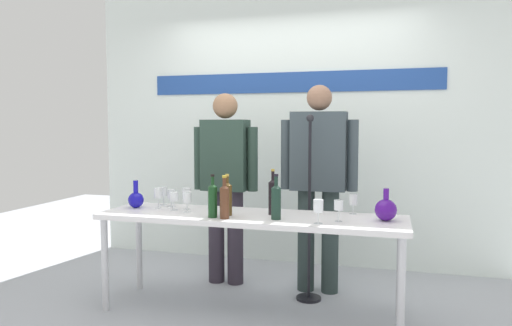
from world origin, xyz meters
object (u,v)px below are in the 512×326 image
decanter_blue_left (136,199)px  wine_glass_right_2 (318,206)px  presenter_left (226,176)px  wine_bottle_3 (213,199)px  wine_glass_left_0 (187,194)px  wine_glass_left_1 (187,198)px  wine_bottle_2 (276,200)px  presenter_right (319,174)px  wine_glass_right_0 (339,206)px  wine_glass_left_5 (171,194)px  microphone_stand (309,239)px  decanter_blue_right (386,209)px  wine_glass_right_1 (353,200)px  wine_glass_left_3 (174,197)px  wine_bottle_1 (273,196)px  wine_glass_left_4 (158,193)px  display_table (250,223)px  wine_bottle_0 (224,200)px  wine_bottle_4 (227,198)px  wine_glass_left_2 (163,192)px

decanter_blue_left → wine_glass_right_2: (1.49, -0.23, 0.05)m
presenter_left → wine_bottle_3: size_ratio=5.42×
wine_glass_left_0 → wine_glass_left_1: (0.05, -0.11, -0.01)m
wine_bottle_2 → presenter_right: bearing=75.6°
wine_glass_right_0 → wine_glass_right_2: size_ratio=0.91×
wine_glass_left_5 → microphone_stand: 1.16m
decanter_blue_right → wine_bottle_3: bearing=-169.9°
wine_glass_right_0 → decanter_blue_left: bearing=175.8°
decanter_blue_left → wine_glass_right_1: bearing=6.7°
wine_glass_left_0 → wine_glass_left_3: size_ratio=1.20×
wine_bottle_1 → wine_bottle_2: size_ratio=1.06×
wine_glass_left_4 → wine_glass_right_0: wine_glass_left_4 is taller
presenter_left → presenter_right: 0.82m
microphone_stand → wine_glass_left_5: bearing=-168.2°
decanter_blue_right → wine_bottle_1: size_ratio=0.67×
wine_glass_right_1 → wine_glass_left_4: bearing=-173.4°
presenter_right → microphone_stand: (-0.04, -0.22, -0.50)m
display_table → wine_bottle_0: wine_bottle_0 is taller
wine_bottle_2 → wine_bottle_4: bearing=172.8°
wine_bottle_1 → wine_bottle_3: (-0.38, -0.22, -0.01)m
decanter_blue_right → wine_glass_right_2: size_ratio=1.38×
wine_glass_left_0 → wine_glass_left_5: (-0.17, 0.09, -0.02)m
wine_glass_left_4 → wine_glass_right_1: 1.51m
wine_glass_left_3 → display_table: bearing=-1.8°
wine_glass_right_1 → wine_glass_right_2: 0.47m
wine_bottle_0 → wine_glass_right_2: wine_bottle_0 is taller
presenter_left → wine_bottle_0: 0.85m
display_table → wine_glass_left_4: bearing=175.3°
wine_glass_left_2 → wine_glass_right_1: (1.53, 0.01, -0.00)m
wine_bottle_2 → microphone_stand: (0.15, 0.51, -0.38)m
decanter_blue_left → wine_bottle_1: wine_bottle_1 is taller
display_table → wine_glass_left_1: 0.52m
decanter_blue_left → wine_glass_right_2: 1.50m
presenter_left → wine_bottle_4: 0.73m
wine_glass_left_5 → wine_bottle_4: bearing=-22.9°
microphone_stand → wine_bottle_2: bearing=-106.3°
wine_glass_right_0 → wine_glass_right_2: wine_glass_right_2 is taller
wine_bottle_0 → wine_bottle_1: bearing=39.9°
wine_bottle_1 → wine_bottle_4: bearing=-158.4°
wine_glass_left_1 → microphone_stand: microphone_stand is taller
presenter_left → presenter_right: (0.82, -0.00, 0.04)m
wine_bottle_0 → decanter_blue_right: bearing=11.8°
presenter_right → wine_bottle_3: size_ratio=5.59×
wine_bottle_2 → wine_glass_left_2: bearing=161.6°
wine_glass_left_1 → wine_glass_right_0: size_ratio=1.05×
wine_bottle_4 → wine_glass_left_0: wine_bottle_4 is taller
presenter_left → decanter_blue_left: bearing=-134.0°
wine_bottle_0 → wine_glass_right_2: bearing=0.1°
display_table → wine_glass_right_0: size_ratio=15.13×
decanter_blue_right → wine_bottle_2: (-0.73, -0.16, 0.05)m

